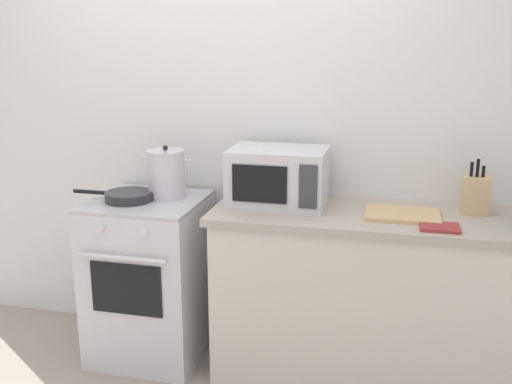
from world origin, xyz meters
name	(u,v)px	position (x,y,z in m)	size (l,w,h in m)	color
back_wall	(277,134)	(0.30, 0.97, 1.25)	(4.40, 0.10, 2.50)	silver
lower_cabinet_right	(374,302)	(0.90, 0.62, 0.44)	(1.64, 0.56, 0.88)	beige
countertop_right	(379,218)	(0.90, 0.62, 0.90)	(1.70, 0.60, 0.04)	#ADA393
stove	(150,277)	(-0.35, 0.60, 0.46)	(0.60, 0.64, 0.92)	silver
stock_pot	(166,174)	(-0.26, 0.68, 1.05)	(0.30, 0.21, 0.29)	silver
frying_pan	(128,196)	(-0.44, 0.55, 0.95)	(0.46, 0.26, 0.05)	#28282B
microwave	(278,177)	(0.37, 0.68, 1.07)	(0.50, 0.37, 0.30)	silver
cutting_board	(402,215)	(1.01, 0.60, 0.93)	(0.36, 0.26, 0.02)	tan
knife_block	(475,195)	(1.36, 0.74, 1.02)	(0.13, 0.10, 0.28)	tan
oven_mitt	(440,227)	(1.18, 0.44, 0.93)	(0.18, 0.14, 0.02)	#993333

